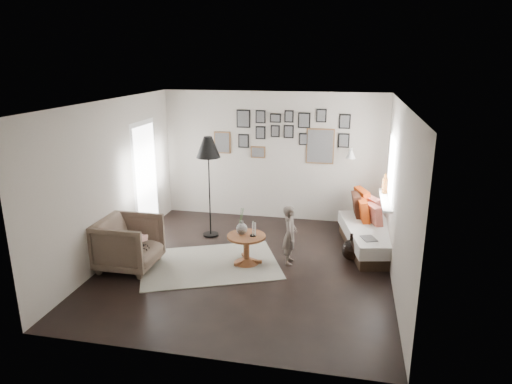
% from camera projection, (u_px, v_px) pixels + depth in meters
% --- Properties ---
extents(ground, '(4.80, 4.80, 0.00)m').
position_uv_depth(ground, '(247.00, 266.00, 7.36)').
color(ground, black).
rests_on(ground, ground).
extents(wall_back, '(4.50, 0.00, 4.50)m').
position_uv_depth(wall_back, '(273.00, 156.00, 9.25)').
color(wall_back, '#AAA294').
rests_on(wall_back, ground).
extents(wall_front, '(4.50, 0.00, 4.50)m').
position_uv_depth(wall_front, '(195.00, 251.00, 4.74)').
color(wall_front, '#AAA294').
rests_on(wall_front, ground).
extents(wall_left, '(0.00, 4.80, 4.80)m').
position_uv_depth(wall_left, '(112.00, 181.00, 7.44)').
color(wall_left, '#AAA294').
rests_on(wall_left, ground).
extents(wall_right, '(0.00, 4.80, 4.80)m').
position_uv_depth(wall_right, '(398.00, 197.00, 6.56)').
color(wall_right, '#AAA294').
rests_on(wall_right, ground).
extents(ceiling, '(4.80, 4.80, 0.00)m').
position_uv_depth(ceiling, '(246.00, 103.00, 6.63)').
color(ceiling, white).
rests_on(ceiling, wall_back).
extents(door_left, '(0.00, 2.14, 2.14)m').
position_uv_depth(door_left, '(146.00, 177.00, 8.63)').
color(door_left, white).
rests_on(door_left, wall_left).
extents(window_right, '(0.15, 1.32, 1.30)m').
position_uv_depth(window_right, '(385.00, 195.00, 7.93)').
color(window_right, white).
rests_on(window_right, wall_right).
extents(gallery_wall, '(2.74, 0.03, 1.08)m').
position_uv_depth(gallery_wall, '(287.00, 135.00, 9.05)').
color(gallery_wall, brown).
rests_on(gallery_wall, wall_back).
extents(wall_sconce, '(0.18, 0.36, 0.16)m').
position_uv_depth(wall_sconce, '(351.00, 154.00, 8.65)').
color(wall_sconce, white).
rests_on(wall_sconce, wall_back).
extents(rug, '(2.59, 2.24, 0.01)m').
position_uv_depth(rug, '(210.00, 264.00, 7.41)').
color(rug, silver).
rests_on(rug, ground).
extents(pedestal_table, '(0.62, 0.62, 0.49)m').
position_uv_depth(pedestal_table, '(246.00, 250.00, 7.39)').
color(pedestal_table, brown).
rests_on(pedestal_table, ground).
extents(vase, '(0.18, 0.18, 0.44)m').
position_uv_depth(vase, '(242.00, 227.00, 7.31)').
color(vase, black).
rests_on(vase, pedestal_table).
extents(candles, '(0.11, 0.11, 0.23)m').
position_uv_depth(candles, '(253.00, 229.00, 7.26)').
color(candles, black).
rests_on(candles, pedestal_table).
extents(daybed, '(1.16, 1.96, 0.90)m').
position_uv_depth(daybed, '(370.00, 232.00, 7.99)').
color(daybed, black).
rests_on(daybed, ground).
extents(magazine_on_daybed, '(0.29, 0.33, 0.01)m').
position_uv_depth(magazine_on_daybed, '(369.00, 238.00, 7.37)').
color(magazine_on_daybed, black).
rests_on(magazine_on_daybed, daybed).
extents(armchair, '(0.90, 0.88, 0.82)m').
position_uv_depth(armchair, '(129.00, 243.00, 7.20)').
color(armchair, brown).
rests_on(armchair, ground).
extents(armchair_cushion, '(0.39, 0.40, 0.17)m').
position_uv_depth(armchair_cushion, '(132.00, 238.00, 7.22)').
color(armchair_cushion, silver).
rests_on(armchair_cushion, armchair).
extents(floor_lamp, '(0.44, 0.44, 1.88)m').
position_uv_depth(floor_lamp, '(208.00, 151.00, 8.17)').
color(floor_lamp, black).
rests_on(floor_lamp, ground).
extents(magazine_basket, '(0.36, 0.36, 0.36)m').
position_uv_depth(magazine_basket, '(141.00, 258.00, 7.22)').
color(magazine_basket, black).
rests_on(magazine_basket, ground).
extents(demijohn_large, '(0.31, 0.31, 0.46)m').
position_uv_depth(demijohn_large, '(351.00, 250.00, 7.53)').
color(demijohn_large, black).
rests_on(demijohn_large, ground).
extents(demijohn_small, '(0.27, 0.27, 0.42)m').
position_uv_depth(demijohn_small, '(373.00, 256.00, 7.36)').
color(demijohn_small, black).
rests_on(demijohn_small, ground).
extents(child, '(0.25, 0.36, 0.98)m').
position_uv_depth(child, '(290.00, 235.00, 7.34)').
color(child, '#5C5048').
rests_on(child, ground).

